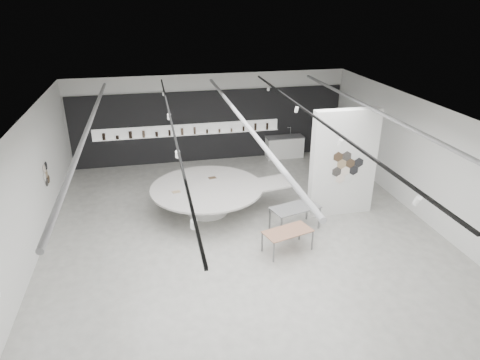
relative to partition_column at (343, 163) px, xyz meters
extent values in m
cube|color=#B3B1A8|center=(-3.50, -1.00, -1.80)|extent=(12.00, 14.00, 0.01)
cube|color=silver|center=(-3.50, -1.00, 2.01)|extent=(12.00, 14.00, 0.01)
cube|color=white|center=(-3.50, 6.01, 0.10)|extent=(12.00, 0.01, 3.80)
cube|color=white|center=(2.50, -1.00, 0.10)|extent=(0.01, 14.00, 3.80)
cube|color=white|center=(-9.51, -1.00, 0.10)|extent=(0.01, 14.00, 3.80)
cylinder|color=#939396|center=(-7.70, -0.50, 1.82)|extent=(0.12, 12.00, 0.12)
cylinder|color=#939396|center=(-3.50, -0.50, 1.82)|extent=(0.12, 12.00, 0.12)
cylinder|color=#939396|center=(0.70, -0.50, 1.82)|extent=(0.12, 12.00, 0.12)
cube|color=black|center=(-5.50, -1.00, 1.90)|extent=(0.05, 13.00, 0.06)
cylinder|color=white|center=(-5.50, -6.00, 1.72)|extent=(0.11, 0.18, 0.21)
cylinder|color=white|center=(-5.50, -2.70, 1.72)|extent=(0.11, 0.18, 0.21)
cylinder|color=white|center=(-5.50, 0.60, 1.72)|extent=(0.11, 0.18, 0.21)
cylinder|color=white|center=(-5.50, 3.90, 1.72)|extent=(0.11, 0.18, 0.21)
cube|color=black|center=(-1.50, -1.00, 1.90)|extent=(0.05, 13.00, 0.06)
cylinder|color=white|center=(-1.50, -6.00, 1.72)|extent=(0.11, 0.18, 0.21)
cylinder|color=white|center=(-1.50, -2.70, 1.72)|extent=(0.11, 0.18, 0.21)
cylinder|color=white|center=(-1.50, 0.60, 1.72)|extent=(0.11, 0.18, 0.21)
cylinder|color=white|center=(-1.50, 3.90, 1.72)|extent=(0.11, 0.18, 0.21)
cylinder|color=black|center=(-9.47, 1.50, -0.45)|extent=(0.03, 0.28, 0.28)
cylinder|color=#493624|center=(-9.47, 1.76, -0.45)|extent=(0.03, 0.28, 0.28)
cylinder|color=#9B825F|center=(-9.47, 1.63, -0.22)|extent=(0.03, 0.28, 0.28)
cylinder|color=white|center=(-9.47, 1.37, -0.22)|extent=(0.03, 0.28, 0.28)
cylinder|color=white|center=(-9.47, 1.50, 0.01)|extent=(0.03, 0.28, 0.28)
cylinder|color=black|center=(-9.47, 1.76, 0.01)|extent=(0.03, 0.28, 0.28)
cube|color=black|center=(-3.50, 5.94, -0.25)|extent=(11.80, 0.10, 3.10)
cube|color=white|center=(-4.50, 5.87, -0.32)|extent=(8.00, 0.06, 0.46)
cube|color=white|center=(-4.50, 5.81, -0.54)|extent=(8.00, 0.18, 0.02)
cylinder|color=black|center=(-8.03, 5.81, -0.39)|extent=(0.13, 0.13, 0.29)
cylinder|color=black|center=(-7.49, 5.81, -0.46)|extent=(0.13, 0.13, 0.15)
cylinder|color=black|center=(-6.94, 5.81, -0.38)|extent=(0.14, 0.14, 0.30)
cylinder|color=brown|center=(-6.40, 5.81, -0.39)|extent=(0.12, 0.12, 0.29)
cylinder|color=black|center=(-5.86, 5.81, -0.43)|extent=(0.12, 0.12, 0.21)
cylinder|color=black|center=(-5.31, 5.81, -0.41)|extent=(0.10, 0.10, 0.25)
cylinder|color=brown|center=(-4.77, 5.81, -0.38)|extent=(0.12, 0.12, 0.30)
cylinder|color=brown|center=(-4.23, 5.81, -0.38)|extent=(0.10, 0.10, 0.31)
cylinder|color=black|center=(-3.69, 5.81, -0.45)|extent=(0.09, 0.09, 0.17)
cylinder|color=brown|center=(-3.14, 5.81, -0.45)|extent=(0.10, 0.10, 0.16)
cylinder|color=brown|center=(-2.60, 5.81, -0.46)|extent=(0.09, 0.09, 0.15)
cylinder|color=black|center=(-2.06, 5.81, -0.43)|extent=(0.09, 0.09, 0.21)
cylinder|color=black|center=(-1.51, 5.81, -0.38)|extent=(0.11, 0.11, 0.31)
cylinder|color=black|center=(-0.97, 5.81, -0.39)|extent=(0.11, 0.11, 0.29)
cube|color=white|center=(0.00, 0.00, 0.00)|extent=(2.20, 0.35, 3.60)
cylinder|color=white|center=(0.00, -0.19, -0.20)|extent=(0.34, 0.03, 0.34)
cylinder|color=black|center=(0.30, -0.19, -0.20)|extent=(0.34, 0.03, 0.34)
cylinder|color=black|center=(-0.30, -0.19, -0.20)|extent=(0.34, 0.03, 0.34)
cylinder|color=#493624|center=(0.15, -0.19, 0.06)|extent=(0.34, 0.03, 0.34)
cylinder|color=#9B825F|center=(-0.15, -0.19, 0.06)|extent=(0.34, 0.03, 0.34)
cylinder|color=white|center=(0.15, -0.19, -0.46)|extent=(0.34, 0.03, 0.34)
cylinder|color=white|center=(-0.15, -0.19, -0.46)|extent=(0.34, 0.03, 0.34)
cylinder|color=black|center=(0.45, -0.19, 0.06)|extent=(0.34, 0.03, 0.34)
cylinder|color=black|center=(0.00, -0.19, 0.32)|extent=(0.34, 0.03, 0.34)
cylinder|color=#493624|center=(-0.30, -0.19, 0.32)|extent=(0.34, 0.03, 0.34)
cylinder|color=white|center=(-4.40, 0.93, -1.35)|extent=(1.60, 1.60, 0.89)
cylinder|color=#B8B4AE|center=(-4.40, 0.93, -0.87)|extent=(4.43, 4.43, 0.06)
cube|color=#B8B4AE|center=(-2.24, 0.81, -0.87)|extent=(1.85, 1.35, 0.06)
cube|color=#9B825F|center=(-5.43, 0.74, -0.84)|extent=(0.29, 0.24, 0.01)
cube|color=#493624|center=(-4.11, 1.63, -0.84)|extent=(0.29, 0.24, 0.01)
cube|color=#A16E53|center=(-2.47, -1.92, -1.16)|extent=(1.54, 1.06, 0.03)
cube|color=slate|center=(-3.02, -2.40, -1.48)|extent=(0.04, 0.04, 0.63)
cube|color=slate|center=(-3.19, -1.80, -1.48)|extent=(0.04, 0.04, 0.63)
cube|color=slate|center=(-1.74, -2.03, -1.48)|extent=(0.04, 0.04, 0.63)
cube|color=slate|center=(-1.92, -1.43, -1.48)|extent=(0.04, 0.04, 0.63)
cube|color=slate|center=(-1.86, -0.77, -1.04)|extent=(1.66, 1.13, 0.03)
cube|color=slate|center=(-2.46, -1.28, -1.43)|extent=(0.05, 0.05, 0.74)
cube|color=slate|center=(-2.63, -0.64, -1.43)|extent=(0.05, 0.05, 0.74)
cube|color=slate|center=(-1.08, -0.91, -1.43)|extent=(0.05, 0.05, 0.74)
cube|color=slate|center=(-1.26, -0.26, -1.43)|extent=(0.05, 0.05, 0.74)
cube|color=white|center=(-0.21, 5.53, -1.33)|extent=(1.68, 0.65, 0.94)
cube|color=slate|center=(-0.21, 5.53, -0.85)|extent=(1.72, 0.70, 0.03)
cylinder|color=silver|center=(0.10, 5.69, -0.64)|extent=(0.03, 0.03, 0.37)
cylinder|color=silver|center=(0.01, 5.69, -0.47)|extent=(0.17, 0.03, 0.02)
camera|label=1|loc=(-6.02, -12.01, 5.14)|focal=32.00mm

